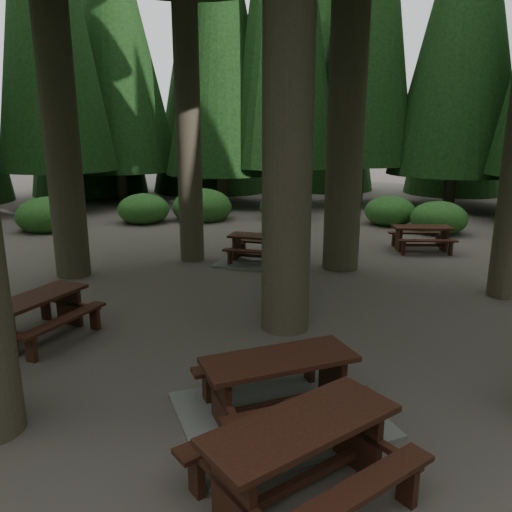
{
  "coord_description": "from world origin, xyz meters",
  "views": [
    {
      "loc": [
        0.36,
        -8.15,
        3.44
      ],
      "look_at": [
        0.27,
        1.05,
        1.1
      ],
      "focal_mm": 35.0,
      "sensor_mm": 36.0,
      "label": 1
    }
  ],
  "objects_px": {
    "picnic_table_c": "(261,253)",
    "picnic_table_d": "(422,235)",
    "picnic_table_b": "(37,310)",
    "picnic_table_e": "(302,448)",
    "picnic_table_a": "(279,396)"
  },
  "relations": [
    {
      "from": "picnic_table_c",
      "to": "picnic_table_d",
      "type": "relative_size",
      "value": 1.54
    },
    {
      "from": "picnic_table_c",
      "to": "picnic_table_b",
      "type": "bearing_deg",
      "value": -110.07
    },
    {
      "from": "picnic_table_b",
      "to": "picnic_table_d",
      "type": "xyz_separation_m",
      "value": [
        8.42,
        6.42,
        -0.03
      ]
    },
    {
      "from": "picnic_table_d",
      "to": "picnic_table_e",
      "type": "height_order",
      "value": "picnic_table_e"
    },
    {
      "from": "picnic_table_e",
      "to": "picnic_table_d",
      "type": "bearing_deg",
      "value": 30.27
    },
    {
      "from": "picnic_table_a",
      "to": "picnic_table_d",
      "type": "xyz_separation_m",
      "value": [
        4.45,
        8.75,
        0.2
      ]
    },
    {
      "from": "picnic_table_a",
      "to": "picnic_table_d",
      "type": "relative_size",
      "value": 1.74
    },
    {
      "from": "picnic_table_a",
      "to": "picnic_table_e",
      "type": "height_order",
      "value": "picnic_table_e"
    },
    {
      "from": "picnic_table_a",
      "to": "picnic_table_d",
      "type": "height_order",
      "value": "picnic_table_a"
    },
    {
      "from": "picnic_table_c",
      "to": "picnic_table_e",
      "type": "bearing_deg",
      "value": -70.93
    },
    {
      "from": "picnic_table_e",
      "to": "picnic_table_a",
      "type": "bearing_deg",
      "value": 59.6
    },
    {
      "from": "picnic_table_a",
      "to": "picnic_table_b",
      "type": "xyz_separation_m",
      "value": [
        -3.97,
        2.33,
        0.23
      ]
    },
    {
      "from": "picnic_table_a",
      "to": "picnic_table_c",
      "type": "xyz_separation_m",
      "value": [
        -0.22,
        7.37,
        -0.03
      ]
    },
    {
      "from": "picnic_table_a",
      "to": "picnic_table_b",
      "type": "bearing_deg",
      "value": 127.71
    },
    {
      "from": "picnic_table_d",
      "to": "picnic_table_b",
      "type": "bearing_deg",
      "value": -142.01
    }
  ]
}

